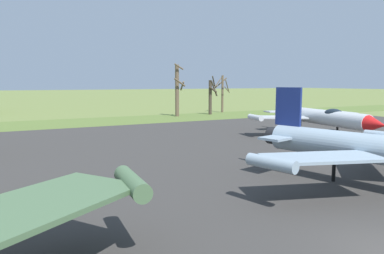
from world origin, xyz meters
The scene contains 6 objects.
asphalt_apron centered at (0.00, 14.75, 0.03)m, with size 89.37×49.16×0.05m, color #383533.
grass_verge_strip centered at (0.00, 45.33, 0.03)m, with size 149.37×12.00×0.06m, color #5A7032.
jet_fighter_front_left centered at (17.49, 19.45, 2.21)m, with size 12.71×15.70×4.92m.
bare_tree_left_of_center centered at (14.98, 47.24, 4.50)m, with size 2.19×1.96×8.74m.
bare_tree_center centered at (21.72, 47.71, 3.39)m, with size 2.04×1.54×6.80m.
bare_tree_right_of_center centered at (26.12, 50.81, 3.92)m, with size 2.76×2.98×7.09m.
Camera 1 is at (-11.07, -6.60, 5.58)m, focal length 33.74 mm.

